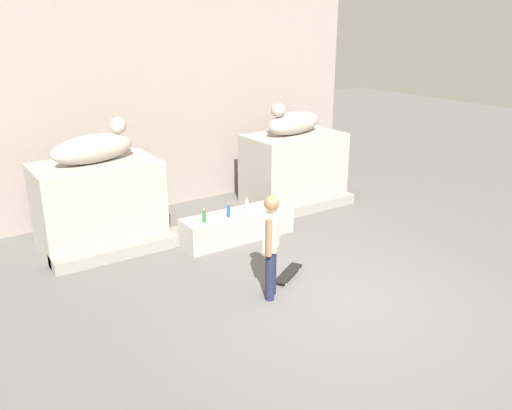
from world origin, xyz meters
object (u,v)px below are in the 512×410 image
at_px(skateboard, 288,273).
at_px(bottle_blue, 229,212).
at_px(skater, 271,242).
at_px(bottle_clear, 247,205).
at_px(statue_reclining_left, 94,147).
at_px(statue_reclining_right, 293,122).
at_px(bottle_green, 204,217).
at_px(bottle_orange, 275,202).

height_order(skateboard, bottle_blue, bottle_blue).
height_order(skater, bottle_clear, skater).
bearing_deg(skater, statue_reclining_left, 67.62).
height_order(statue_reclining_left, skater, statue_reclining_left).
relative_size(statue_reclining_right, bottle_clear, 6.59).
distance_m(bottle_green, bottle_blue, 0.51).
distance_m(skater, bottle_clear, 2.51).
xyz_separation_m(skater, bottle_orange, (1.55, 2.07, -0.25)).
height_order(statue_reclining_right, skater, statue_reclining_right).
xyz_separation_m(skateboard, bottle_blue, (-0.11, 1.76, 0.60)).
bearing_deg(bottle_blue, bottle_green, 177.29).
bearing_deg(bottle_orange, skateboard, -118.49).
bearing_deg(bottle_green, skater, -90.11).
relative_size(skateboard, bottle_orange, 2.82).
relative_size(bottle_green, bottle_orange, 0.93).
relative_size(bottle_orange, bottle_blue, 1.02).
bearing_deg(bottle_clear, bottle_green, -173.42).
distance_m(bottle_clear, bottle_orange, 0.57).
bearing_deg(statue_reclining_right, bottle_clear, 20.04).
distance_m(statue_reclining_right, bottle_blue, 3.15).
relative_size(statue_reclining_right, bottle_green, 6.42).
height_order(skater, bottle_green, skater).
bearing_deg(bottle_clear, bottle_orange, -21.19).
bearing_deg(skateboard, bottle_orange, 31.03).
xyz_separation_m(bottle_orange, bottle_blue, (-1.04, 0.06, -0.00)).
bearing_deg(bottle_orange, bottle_clear, 158.81).
relative_size(statue_reclining_left, bottle_orange, 5.97).
relative_size(bottle_clear, bottle_green, 0.97).
height_order(statue_reclining_left, bottle_clear, statue_reclining_left).
xyz_separation_m(statue_reclining_left, skateboard, (2.13, -3.13, -1.85)).
xyz_separation_m(statue_reclining_right, bottle_clear, (-2.06, -1.21, -1.26)).
height_order(skateboard, bottle_green, bottle_green).
bearing_deg(bottle_orange, bottle_green, 176.73).
bearing_deg(skateboard, bottle_clear, 47.94).
distance_m(statue_reclining_left, statue_reclining_right, 4.58).
relative_size(skater, bottle_green, 6.40).
height_order(bottle_clear, bottle_blue, bottle_blue).
bearing_deg(skater, bottle_orange, 7.63).
distance_m(bottle_green, bottle_orange, 1.55).
relative_size(statue_reclining_right, skater, 1.00).
relative_size(statue_reclining_left, bottle_clear, 6.59).
distance_m(statue_reclining_right, bottle_green, 3.58).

